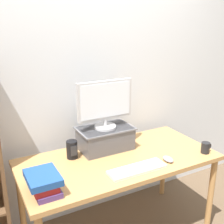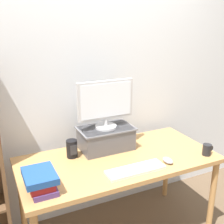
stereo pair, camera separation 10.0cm
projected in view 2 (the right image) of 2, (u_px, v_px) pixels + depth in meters
The scene contains 9 objects.
back_wall at pixel (93, 79), 2.51m from camera, with size 7.00×0.08×2.60m.
desk at pixel (118, 166), 2.26m from camera, with size 1.57×0.75×0.76m.
riser_box at pixel (106, 137), 2.37m from camera, with size 0.46×0.29×0.19m.
computer_monitor at pixel (106, 103), 2.28m from camera, with size 0.48×0.18×0.40m.
keyboard at pixel (136, 170), 2.04m from camera, with size 0.45×0.14×0.02m.
computer_mouse at pixel (168, 160), 2.16m from camera, with size 0.06×0.10×0.04m.
book_stack at pixel (40, 181), 1.80m from camera, with size 0.20×0.26×0.13m.
coffee_mug at pixel (207, 150), 2.28m from camera, with size 0.10×0.07×0.09m.
desk_speaker at pixel (72, 149), 2.23m from camera, with size 0.09×0.09×0.14m.
Camera 2 is at (-0.91, -1.80, 1.81)m, focal length 45.00 mm.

